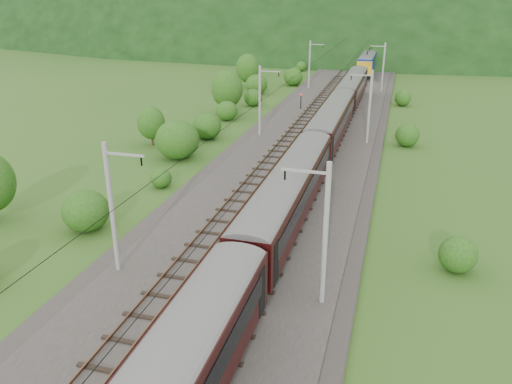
# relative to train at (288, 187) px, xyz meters

# --- Properties ---
(ground) EXTENTS (600.00, 600.00, 0.00)m
(ground) POSITION_rel_train_xyz_m (-2.40, -8.38, -3.41)
(ground) COLOR #2B561B
(ground) RESTS_ON ground
(railbed) EXTENTS (14.00, 220.00, 0.30)m
(railbed) POSITION_rel_train_xyz_m (-2.40, 1.62, -3.26)
(railbed) COLOR #38332D
(railbed) RESTS_ON ground
(track_left) EXTENTS (2.40, 220.00, 0.27)m
(track_left) POSITION_rel_train_xyz_m (-4.80, 1.62, -3.04)
(track_left) COLOR brown
(track_left) RESTS_ON railbed
(track_right) EXTENTS (2.40, 220.00, 0.27)m
(track_right) POSITION_rel_train_xyz_m (0.00, 1.62, -3.04)
(track_right) COLOR brown
(track_right) RESTS_ON railbed
(catenary_left) EXTENTS (2.54, 192.28, 8.00)m
(catenary_left) POSITION_rel_train_xyz_m (-8.52, 23.62, 1.09)
(catenary_left) COLOR gray
(catenary_left) RESTS_ON railbed
(catenary_right) EXTENTS (2.54, 192.28, 8.00)m
(catenary_right) POSITION_rel_train_xyz_m (3.72, 23.62, 1.09)
(catenary_right) COLOR gray
(catenary_right) RESTS_ON railbed
(overhead_wires) EXTENTS (4.83, 198.00, 0.03)m
(overhead_wires) POSITION_rel_train_xyz_m (-2.40, 1.62, 3.69)
(overhead_wires) COLOR black
(overhead_wires) RESTS_ON ground
(mountain_main) EXTENTS (504.00, 360.00, 244.00)m
(mountain_main) POSITION_rel_train_xyz_m (-2.40, 251.62, -3.41)
(mountain_main) COLOR black
(mountain_main) RESTS_ON ground
(mountain_ridge) EXTENTS (336.00, 280.00, 132.00)m
(mountain_ridge) POSITION_rel_train_xyz_m (-122.40, 291.62, -3.41)
(mountain_ridge) COLOR black
(mountain_ridge) RESTS_ON ground
(train) EXTENTS (2.86, 158.13, 4.96)m
(train) POSITION_rel_train_xyz_m (0.00, 0.00, 0.00)
(train) COLOR black
(train) RESTS_ON ground
(hazard_post_near) EXTENTS (0.17, 0.17, 1.55)m
(hazard_post_near) POSITION_rel_train_xyz_m (-2.67, 46.90, -2.33)
(hazard_post_near) COLOR red
(hazard_post_near) RESTS_ON railbed
(hazard_post_far) EXTENTS (0.15, 0.15, 1.44)m
(hazard_post_far) POSITION_rel_train_xyz_m (-1.64, 53.28, -2.39)
(hazard_post_far) COLOR red
(hazard_post_far) RESTS_ON railbed
(signal) EXTENTS (0.24, 0.24, 2.14)m
(signal) POSITION_rel_train_xyz_m (-6.70, 38.89, -1.85)
(signal) COLOR black
(signal) RESTS_ON railbed
(vegetation_left) EXTENTS (13.17, 149.80, 6.19)m
(vegetation_left) POSITION_rel_train_xyz_m (-16.66, 14.60, -1.17)
(vegetation_left) COLOR #1B4612
(vegetation_left) RESTS_ON ground
(vegetation_right) EXTENTS (6.12, 98.54, 3.03)m
(vegetation_right) POSITION_rel_train_xyz_m (9.24, -12.34, -2.15)
(vegetation_right) COLOR #1B4612
(vegetation_right) RESTS_ON ground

